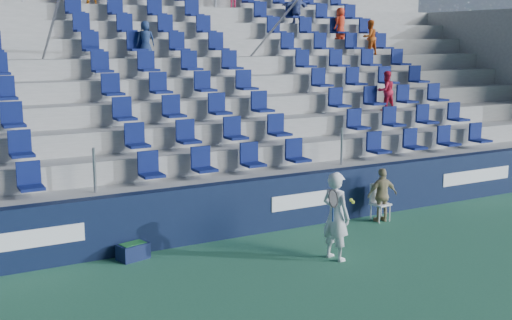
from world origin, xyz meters
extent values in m
plane|color=#2E6B4B|center=(0.00, 0.00, 0.00)|extent=(70.00, 70.00, 0.00)
cube|color=#0E1833|center=(0.00, 3.15, 0.60)|extent=(24.00, 0.30, 1.20)
cube|color=white|center=(1.50, 2.99, 0.62)|extent=(1.60, 0.02, 0.34)
cube|color=white|center=(7.00, 2.99, 0.62)|extent=(2.40, 0.02, 0.34)
cube|color=#A5A5A0|center=(0.00, 3.72, 0.60)|extent=(24.00, 0.85, 1.20)
cube|color=#A5A5A0|center=(0.00, 4.57, 0.85)|extent=(24.00, 0.85, 1.70)
cube|color=#A5A5A0|center=(0.00, 5.42, 1.10)|extent=(24.00, 0.85, 2.20)
cube|color=#A5A5A0|center=(0.00, 6.28, 1.35)|extent=(24.00, 0.85, 2.70)
cube|color=#A5A5A0|center=(0.00, 7.12, 1.60)|extent=(24.00, 0.85, 3.20)
cube|color=#A5A5A0|center=(0.00, 7.97, 1.85)|extent=(24.00, 0.85, 3.70)
cube|color=#A5A5A0|center=(0.00, 8.82, 2.10)|extent=(24.00, 0.85, 4.20)
cube|color=#A5A5A0|center=(0.00, 9.68, 2.35)|extent=(24.00, 0.85, 4.70)
cube|color=#A5A5A0|center=(0.00, 10.52, 2.60)|extent=(24.00, 0.85, 5.20)
cube|color=#A5A5A0|center=(0.00, 11.20, 3.10)|extent=(24.00, 0.50, 6.20)
cube|color=#A5A5A0|center=(11.85, 7.12, 2.60)|extent=(0.30, 7.65, 5.20)
cube|color=#0D1750|center=(0.00, 3.72, 1.55)|extent=(16.05, 0.50, 0.70)
cube|color=#0D1750|center=(0.00, 4.57, 2.05)|extent=(16.05, 0.50, 0.70)
cube|color=#0D1750|center=(0.00, 5.42, 2.55)|extent=(16.05, 0.50, 0.70)
cube|color=#0D1750|center=(0.00, 6.28, 3.05)|extent=(16.05, 0.50, 0.70)
cube|color=#0D1750|center=(0.00, 7.12, 3.55)|extent=(16.05, 0.50, 0.70)
cube|color=#0D1750|center=(0.00, 7.97, 4.05)|extent=(16.05, 0.50, 0.70)
cube|color=#0D1750|center=(0.00, 8.82, 4.55)|extent=(16.05, 0.50, 0.70)
cube|color=#0D1750|center=(0.00, 9.68, 5.05)|extent=(16.05, 0.50, 0.70)
cylinder|color=gray|center=(-3.00, 7.12, 4.35)|extent=(0.06, 7.68, 4.55)
cylinder|color=gray|center=(3.00, 7.12, 4.35)|extent=(0.06, 7.68, 4.55)
imported|color=#3E4D8A|center=(5.46, 9.62, 5.25)|extent=(1.04, 0.38, 1.10)
imported|color=navy|center=(-0.36, 7.93, 4.19)|extent=(0.53, 0.39, 0.99)
imported|color=red|center=(6.65, 8.77, 4.71)|extent=(0.58, 0.46, 1.03)
imported|color=red|center=(5.81, 5.38, 2.76)|extent=(0.58, 0.47, 1.12)
imported|color=#C95517|center=(7.21, 7.93, 4.26)|extent=(0.56, 0.44, 1.11)
imported|color=silver|center=(0.89, 0.87, 0.86)|extent=(0.54, 0.70, 1.72)
cylinder|color=navy|center=(0.64, 0.62, 0.99)|extent=(0.03, 0.03, 0.28)
torus|color=black|center=(0.64, 0.62, 1.29)|extent=(0.30, 0.17, 0.28)
plane|color=#262626|center=(0.64, 0.62, 1.29)|extent=(0.30, 0.16, 0.29)
sphere|color=#B9D030|center=(1.14, 0.67, 1.15)|extent=(0.07, 0.07, 0.07)
sphere|color=#B9D030|center=(1.14, 0.73, 1.18)|extent=(0.07, 0.07, 0.07)
cube|color=white|center=(3.39, 2.55, 0.40)|extent=(0.43, 0.43, 0.04)
cube|color=white|center=(3.39, 2.73, 0.64)|extent=(0.38, 0.09, 0.47)
cylinder|color=white|center=(3.23, 2.39, 0.19)|extent=(0.03, 0.03, 0.38)
cylinder|color=white|center=(3.54, 2.39, 0.19)|extent=(0.03, 0.03, 0.38)
cylinder|color=white|center=(3.23, 2.71, 0.19)|extent=(0.03, 0.03, 0.38)
cylinder|color=white|center=(3.54, 2.71, 0.19)|extent=(0.03, 0.03, 0.38)
imported|color=tan|center=(3.39, 2.50, 0.63)|extent=(0.79, 0.45, 1.27)
cube|color=#10193B|center=(-2.54, 2.75, 0.16)|extent=(0.65, 0.50, 0.31)
cube|color=#1E662D|center=(-2.54, 2.75, 0.23)|extent=(0.52, 0.38, 0.19)
camera|label=1|loc=(-6.16, -8.79, 4.19)|focal=45.00mm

